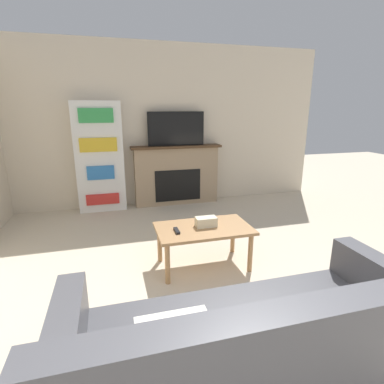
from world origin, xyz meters
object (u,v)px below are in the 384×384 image
tv (176,129)px  coffee_table (204,232)px  fireplace (177,175)px  bookshelf (100,157)px  couch (256,358)px

tv → coffee_table: bearing=-95.4°
tv → coffee_table: 2.45m
fireplace → coffee_table: size_ratio=1.57×
coffee_table → bookshelf: (-1.06, 2.25, 0.50)m
fireplace → tv: bearing=-90.0°
fireplace → coffee_table: 2.29m
tv → couch: bearing=-95.9°
fireplace → coffee_table: fireplace is taller
couch → tv: bearing=84.1°
coffee_table → fireplace: bearing=84.6°
tv → couch: size_ratio=0.45×
fireplace → coffee_table: (-0.21, -2.28, -0.13)m
couch → bookshelf: bearing=103.0°
fireplace → couch: 3.86m
fireplace → tv: (-0.00, -0.02, 0.80)m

